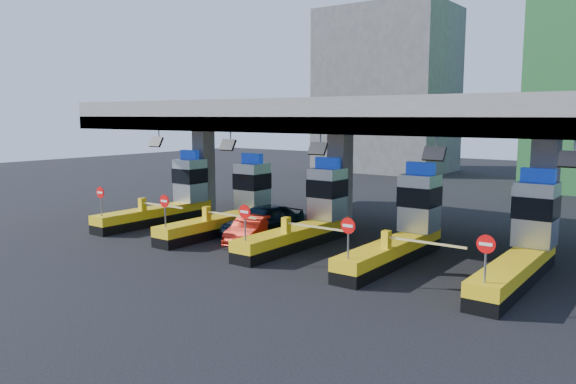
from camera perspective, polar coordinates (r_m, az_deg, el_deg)
The scene contains 10 objects.
ground at distance 27.61m, azimuth 1.96°, elevation -5.31°, with size 120.00×120.00×0.00m, color black.
toll_canopy at distance 29.30m, azimuth 5.23°, elevation 7.51°, with size 28.00×12.09×7.00m.
toll_lane_far_left at distance 34.12m, azimuth -11.72°, elevation -0.57°, with size 4.43×8.00×4.16m.
toll_lane_left at distance 30.60m, azimuth -5.46°, elevation -1.39°, with size 4.43×8.00×4.16m.
toll_lane_center at distance 27.55m, azimuth 2.30°, elevation -2.38°, with size 4.43×8.00×4.16m.
toll_lane_right at distance 25.13m, azimuth 11.79°, elevation -3.53°, with size 4.43×8.00×4.16m.
toll_lane_far_right at distance 23.54m, azimuth 22.93°, elevation -4.75°, with size 4.43×8.00×4.16m.
bg_building_concrete at distance 65.15m, azimuth 9.98°, elevation 10.08°, with size 14.00×10.00×18.00m, color #4C4C49.
van at distance 29.20m, azimuth -2.52°, elevation -2.90°, with size 1.99×4.96×1.69m, color black.
red_car at distance 27.91m, azimuth -3.81°, elevation -3.81°, with size 1.39×3.97×1.31m, color #B31A0D.
Camera 1 is at (15.24, -22.16, 6.25)m, focal length 35.00 mm.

